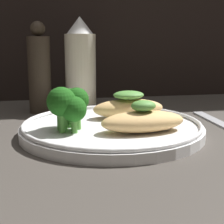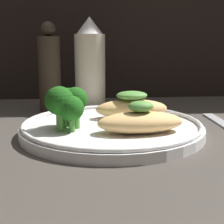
# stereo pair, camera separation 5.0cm
# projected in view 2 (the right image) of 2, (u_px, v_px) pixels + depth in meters

# --- Properties ---
(ground_plane) EXTENTS (1.80, 1.80, 0.01)m
(ground_plane) POSITION_uv_depth(u_px,v_px,m) (112.00, 138.00, 0.51)
(ground_plane) COLOR #3D3833
(plate) EXTENTS (0.27, 0.27, 0.02)m
(plate) POSITION_uv_depth(u_px,v_px,m) (112.00, 128.00, 0.51)
(plate) COLOR white
(plate) RESTS_ON ground_plane
(grilled_meat_front) EXTENTS (0.12, 0.06, 0.04)m
(grilled_meat_front) POSITION_uv_depth(u_px,v_px,m) (141.00, 121.00, 0.46)
(grilled_meat_front) COLOR tan
(grilled_meat_front) RESTS_ON plate
(grilled_meat_middle) EXTENTS (0.12, 0.05, 0.04)m
(grilled_meat_middle) POSITION_uv_depth(u_px,v_px,m) (132.00, 107.00, 0.55)
(grilled_meat_middle) COLOR tan
(grilled_meat_middle) RESTS_ON plate
(broccoli_bunch) EXTENTS (0.06, 0.07, 0.06)m
(broccoli_bunch) POSITION_uv_depth(u_px,v_px,m) (66.00, 103.00, 0.48)
(broccoli_bunch) COLOR #4C8E38
(broccoli_bunch) RESTS_ON plate
(sauce_bottle) EXTENTS (0.06, 0.06, 0.18)m
(sauce_bottle) POSITION_uv_depth(u_px,v_px,m) (90.00, 67.00, 0.67)
(sauce_bottle) COLOR beige
(sauce_bottle) RESTS_ON ground_plane
(pepper_grinder) EXTENTS (0.04, 0.04, 0.17)m
(pepper_grinder) POSITION_uv_depth(u_px,v_px,m) (50.00, 71.00, 0.66)
(pepper_grinder) COLOR #382D23
(pepper_grinder) RESTS_ON ground_plane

